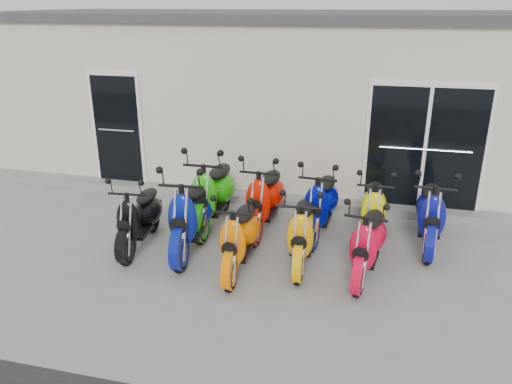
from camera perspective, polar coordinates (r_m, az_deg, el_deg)
ground at (r=7.65m, az=-1.08°, el=-6.82°), size 80.00×80.00×0.00m
building at (r=12.03m, az=5.34°, el=11.45°), size 14.00×6.00×3.20m
roof_cap at (r=11.87m, az=5.62°, el=19.47°), size 14.20×6.20×0.16m
front_step at (r=9.40m, az=2.06°, el=-0.85°), size 14.00×0.40×0.15m
door_left at (r=10.28m, az=-15.55°, el=7.22°), size 1.07×0.08×2.22m
door_right at (r=9.05m, az=18.77°, el=5.07°), size 2.02×0.08×2.22m
scooter_front_black at (r=7.74m, az=-13.26°, el=-1.91°), size 0.77×1.75×1.26m
scooter_front_blue at (r=7.47m, az=-7.39°, el=-1.43°), size 0.92×2.07×1.48m
scooter_front_orange_a at (r=6.91m, az=-1.91°, el=-4.14°), size 0.71×1.75×1.27m
scooter_front_orange_b at (r=7.09m, az=5.34°, el=-3.50°), size 0.75×1.77×1.28m
scooter_front_red at (r=6.92m, az=12.74°, el=-4.66°), size 0.84×1.77×1.26m
scooter_back_green at (r=8.24m, az=-4.95°, el=0.90°), size 0.79×2.04×1.50m
scooter_back_red at (r=8.09m, az=1.06°, el=0.23°), size 0.72×1.91×1.40m
scooter_back_blue at (r=7.99m, az=7.50°, el=-0.39°), size 0.79×1.88×1.36m
scooter_back_yellow at (r=8.03m, az=13.35°, el=-1.03°), size 0.64×1.72×1.27m
scooter_back_extra at (r=8.01m, az=19.44°, el=-1.41°), size 0.79×1.88×1.36m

